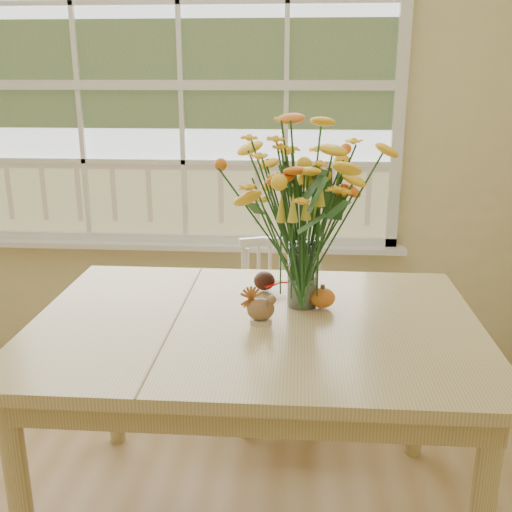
{
  "coord_description": "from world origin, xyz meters",
  "views": [
    {
      "loc": [
        0.63,
        -0.98,
        1.61
      ],
      "look_at": [
        0.49,
        0.91,
        1.03
      ],
      "focal_mm": 42.0,
      "sensor_mm": 36.0,
      "label": 1
    }
  ],
  "objects": [
    {
      "name": "window",
      "position": [
        0.0,
        2.21,
        1.53
      ],
      "size": [
        2.42,
        0.12,
        1.74
      ],
      "color": "silver",
      "rests_on": "wall_back"
    },
    {
      "name": "dark_gourd",
      "position": [
        0.5,
        1.17,
        0.85
      ],
      "size": [
        0.13,
        0.1,
        0.07
      ],
      "color": "#38160F",
      "rests_on": "dining_table"
    },
    {
      "name": "windsor_chair",
      "position": [
        0.55,
        1.65,
        0.48
      ],
      "size": [
        0.41,
        0.39,
        0.85
      ],
      "rotation": [
        0.0,
        0.0,
        0.04
      ],
      "color": "white",
      "rests_on": "floor"
    },
    {
      "name": "dining_table",
      "position": [
        0.49,
        0.89,
        0.72
      ],
      "size": [
        1.51,
        1.08,
        0.81
      ],
      "rotation": [
        0.0,
        0.0,
        0.0
      ],
      "color": "tan",
      "rests_on": "floor"
    },
    {
      "name": "flower_vase",
      "position": [
        0.65,
        1.03,
        1.16
      ],
      "size": [
        0.49,
        0.49,
        0.59
      ],
      "color": "white",
      "rests_on": "dining_table"
    },
    {
      "name": "wall_back",
      "position": [
        0.0,
        2.25,
        1.35
      ],
      "size": [
        4.0,
        0.02,
        2.7
      ],
      "primitive_type": "cube",
      "color": "beige",
      "rests_on": "floor"
    },
    {
      "name": "pumpkin",
      "position": [
        0.72,
        1.01,
        0.84
      ],
      "size": [
        0.09,
        0.09,
        0.07
      ],
      "primitive_type": "ellipsoid",
      "color": "#D15918",
      "rests_on": "dining_table"
    },
    {
      "name": "turkey_figurine",
      "position": [
        0.51,
        0.87,
        0.86
      ],
      "size": [
        0.11,
        0.09,
        0.12
      ],
      "rotation": [
        0.0,
        0.0,
        0.24
      ],
      "color": "#CCB78C",
      "rests_on": "dining_table"
    }
  ]
}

